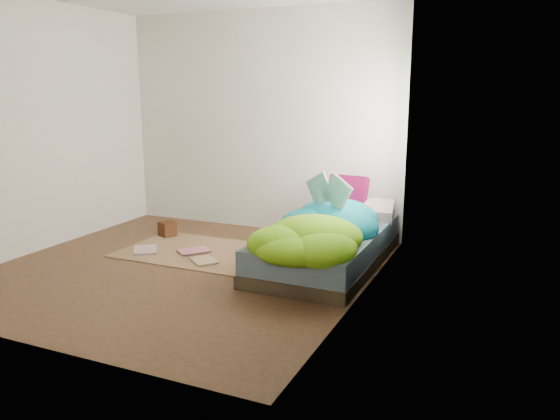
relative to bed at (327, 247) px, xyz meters
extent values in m
cube|color=#3C2B17|center=(-1.22, -0.72, -0.17)|extent=(3.50, 3.50, 0.00)
cube|color=silver|center=(-1.22, 1.03, 1.13)|extent=(3.50, 0.04, 2.60)
cube|color=silver|center=(-1.22, -2.47, 1.13)|extent=(3.50, 0.04, 2.60)
cube|color=silver|center=(-2.97, -0.72, 1.13)|extent=(0.04, 3.50, 2.60)
cube|color=silver|center=(0.53, -0.72, 1.13)|extent=(0.04, 3.50, 2.60)
cube|color=white|center=(0.52, 0.18, 1.23)|extent=(0.01, 1.00, 1.20)
cube|color=#3A311F|center=(0.00, 0.00, -0.11)|extent=(1.00, 2.00, 0.12)
cube|color=#475871|center=(0.00, 0.00, 0.06)|extent=(0.98, 1.96, 0.22)
cube|color=brown|center=(-1.37, -0.17, -0.16)|extent=(1.60, 1.10, 0.01)
cube|color=white|center=(0.16, 0.71, 0.24)|extent=(0.69, 0.48, 0.14)
cube|color=#470427|center=(-0.04, 0.80, 0.38)|extent=(0.43, 0.16, 0.42)
cube|color=#381B0C|center=(-2.04, 0.21, -0.07)|extent=(0.22, 0.22, 0.16)
imported|color=beige|center=(-1.99, -0.47, -0.14)|extent=(0.38, 0.40, 0.02)
imported|color=#C97488|center=(-1.48, -0.17, -0.14)|extent=(0.38, 0.39, 0.03)
imported|color=tan|center=(-1.20, -0.55, -0.15)|extent=(0.36, 0.35, 0.02)
camera|label=1|loc=(1.66, -4.90, 1.53)|focal=35.00mm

